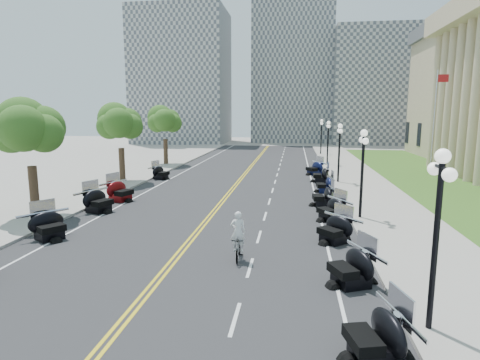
{
  "coord_description": "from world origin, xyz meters",
  "views": [
    {
      "loc": [
        4.82,
        -18.83,
        6.0
      ],
      "look_at": [
        1.61,
        4.76,
        2.0
      ],
      "focal_mm": 30.0,
      "sensor_mm": 36.0,
      "label": 1
    }
  ],
  "objects_px": {
    "motorcycle_n_3": "(376,333)",
    "cyclist_rider": "(238,216)",
    "bicycle": "(238,248)",
    "flagpole": "(434,123)"
  },
  "relations": [
    {
      "from": "motorcycle_n_3",
      "to": "cyclist_rider",
      "type": "height_order",
      "value": "cyclist_rider"
    },
    {
      "from": "bicycle",
      "to": "cyclist_rider",
      "type": "height_order",
      "value": "cyclist_rider"
    },
    {
      "from": "cyclist_rider",
      "to": "flagpole",
      "type": "bearing_deg",
      "value": -121.41
    },
    {
      "from": "bicycle",
      "to": "cyclist_rider",
      "type": "bearing_deg",
      "value": 0.0
    },
    {
      "from": "flagpole",
      "to": "bicycle",
      "type": "xyz_separation_m",
      "value": [
        -15.39,
        -25.2,
        -4.5
      ]
    },
    {
      "from": "motorcycle_n_3",
      "to": "cyclist_rider",
      "type": "distance_m",
      "value": 7.71
    },
    {
      "from": "motorcycle_n_3",
      "to": "cyclist_rider",
      "type": "relative_size",
      "value": 1.2
    },
    {
      "from": "motorcycle_n_3",
      "to": "bicycle",
      "type": "xyz_separation_m",
      "value": [
        -4.27,
        6.31,
        -0.22
      ]
    },
    {
      "from": "flagpole",
      "to": "motorcycle_n_3",
      "type": "height_order",
      "value": "flagpole"
    },
    {
      "from": "bicycle",
      "to": "flagpole",
      "type": "bearing_deg",
      "value": 55.56
    }
  ]
}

